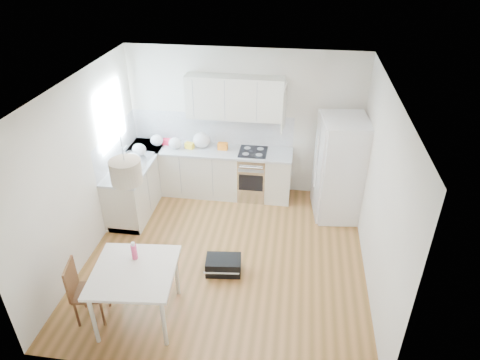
% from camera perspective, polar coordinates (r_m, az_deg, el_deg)
% --- Properties ---
extents(floor, '(4.20, 4.20, 0.00)m').
position_cam_1_polar(floor, '(6.77, -1.85, -10.07)').
color(floor, brown).
rests_on(floor, ground).
extents(ceiling, '(4.20, 4.20, 0.00)m').
position_cam_1_polar(ceiling, '(5.40, -2.34, 12.16)').
color(ceiling, white).
rests_on(ceiling, wall_back).
extents(wall_back, '(4.20, 0.00, 4.20)m').
position_cam_1_polar(wall_back, '(7.82, 0.60, 7.64)').
color(wall_back, silver).
rests_on(wall_back, floor).
extents(wall_left, '(0.00, 4.20, 4.20)m').
position_cam_1_polar(wall_left, '(6.63, -20.24, 1.12)').
color(wall_left, silver).
rests_on(wall_left, floor).
extents(wall_right, '(0.00, 4.20, 4.20)m').
position_cam_1_polar(wall_right, '(6.01, 18.07, -1.66)').
color(wall_right, silver).
rests_on(wall_right, floor).
extents(window_glassblock, '(0.02, 1.00, 1.00)m').
position_cam_1_polar(window_glassblock, '(7.38, -16.86, 8.21)').
color(window_glassblock, '#BFE0F9').
rests_on(window_glassblock, wall_left).
extents(cabinets_back, '(3.00, 0.60, 0.88)m').
position_cam_1_polar(cabinets_back, '(8.06, -3.95, 1.06)').
color(cabinets_back, beige).
rests_on(cabinets_back, floor).
extents(cabinets_left, '(0.60, 1.80, 0.88)m').
position_cam_1_polar(cabinets_left, '(7.89, -13.40, -0.49)').
color(cabinets_left, beige).
rests_on(cabinets_left, floor).
extents(counter_back, '(3.02, 0.64, 0.04)m').
position_cam_1_polar(counter_back, '(7.84, -4.07, 3.99)').
color(counter_back, '#B5B7BA').
rests_on(counter_back, cabinets_back).
extents(counter_left, '(0.64, 1.82, 0.04)m').
position_cam_1_polar(counter_left, '(7.67, -13.81, 2.45)').
color(counter_left, '#B5B7BA').
rests_on(counter_left, cabinets_left).
extents(backsplash_back, '(3.00, 0.01, 0.58)m').
position_cam_1_polar(backsplash_back, '(7.97, -3.73, 6.92)').
color(backsplash_back, white).
rests_on(backsplash_back, wall_back).
extents(backsplash_left, '(0.01, 1.80, 0.58)m').
position_cam_1_polar(backsplash_left, '(7.64, -16.16, 4.62)').
color(backsplash_left, white).
rests_on(backsplash_left, wall_left).
extents(upper_cabinets, '(1.70, 0.32, 0.75)m').
position_cam_1_polar(upper_cabinets, '(7.50, -0.70, 10.92)').
color(upper_cabinets, beige).
rests_on(upper_cabinets, wall_back).
extents(range_oven, '(0.50, 0.61, 0.88)m').
position_cam_1_polar(range_oven, '(7.94, 1.71, 0.66)').
color(range_oven, '#B8BABC').
rests_on(range_oven, floor).
extents(sink, '(0.50, 0.80, 0.16)m').
position_cam_1_polar(sink, '(7.62, -13.95, 2.37)').
color(sink, '#B8BABC').
rests_on(sink, counter_left).
extents(refrigerator, '(0.95, 0.98, 1.78)m').
position_cam_1_polar(refrigerator, '(7.44, 13.27, 1.52)').
color(refrigerator, white).
rests_on(refrigerator, floor).
extents(dining_table, '(1.10, 1.10, 0.80)m').
position_cam_1_polar(dining_table, '(5.56, -13.90, -12.29)').
color(dining_table, beige).
rests_on(dining_table, floor).
extents(dining_chair, '(0.44, 0.44, 0.89)m').
position_cam_1_polar(dining_chair, '(5.91, -19.45, -13.80)').
color(dining_chair, '#492416').
rests_on(dining_chair, floor).
extents(drink_bottle, '(0.10, 0.10, 0.25)m').
position_cam_1_polar(drink_bottle, '(5.59, -13.95, -9.10)').
color(drink_bottle, '#D33A66').
rests_on(drink_bottle, dining_table).
extents(gym_bag, '(0.55, 0.39, 0.24)m').
position_cam_1_polar(gym_bag, '(6.43, -2.21, -11.27)').
color(gym_bag, black).
rests_on(gym_bag, floor).
extents(pendant_lamp, '(0.41, 0.41, 0.26)m').
position_cam_1_polar(pendant_lamp, '(4.69, -14.98, 1.08)').
color(pendant_lamp, '#BEAE92').
rests_on(pendant_lamp, ceiling).
extents(grocery_bag_a, '(0.24, 0.20, 0.21)m').
position_cam_1_polar(grocery_bag_a, '(8.05, -11.04, 5.23)').
color(grocery_bag_a, white).
rests_on(grocery_bag_a, counter_back).
extents(grocery_bag_b, '(0.24, 0.20, 0.21)m').
position_cam_1_polar(grocery_bag_b, '(7.88, -8.66, 4.88)').
color(grocery_bag_b, white).
rests_on(grocery_bag_b, counter_back).
extents(grocery_bag_c, '(0.32, 0.27, 0.28)m').
position_cam_1_polar(grocery_bag_c, '(7.86, -5.17, 5.32)').
color(grocery_bag_c, white).
rests_on(grocery_bag_c, counter_back).
extents(grocery_bag_d, '(0.24, 0.21, 0.22)m').
position_cam_1_polar(grocery_bag_d, '(7.76, -13.30, 3.98)').
color(grocery_bag_d, white).
rests_on(grocery_bag_d, counter_back).
extents(grocery_bag_e, '(0.30, 0.25, 0.27)m').
position_cam_1_polar(grocery_bag_e, '(7.36, -14.16, 2.53)').
color(grocery_bag_e, white).
rests_on(grocery_bag_e, counter_left).
extents(snack_orange, '(0.18, 0.11, 0.12)m').
position_cam_1_polar(snack_orange, '(7.79, -2.32, 4.51)').
color(snack_orange, orange).
rests_on(snack_orange, counter_back).
extents(snack_yellow, '(0.18, 0.14, 0.11)m').
position_cam_1_polar(snack_yellow, '(7.88, -6.74, 4.58)').
color(snack_yellow, yellow).
rests_on(snack_yellow, counter_back).
extents(snack_red, '(0.16, 0.10, 0.11)m').
position_cam_1_polar(snack_red, '(8.09, -9.71, 5.06)').
color(snack_red, red).
rests_on(snack_red, counter_back).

